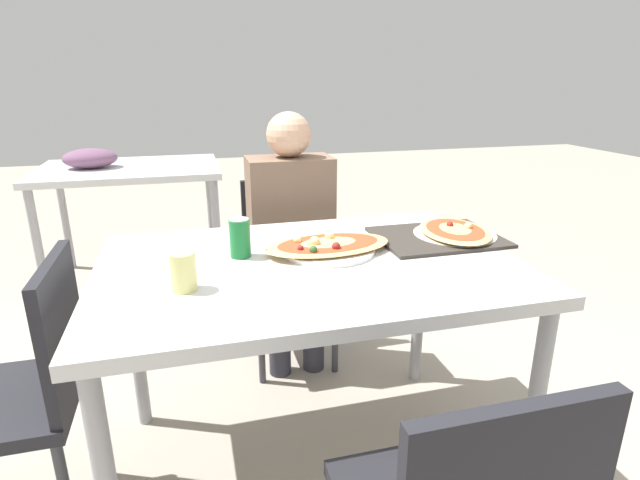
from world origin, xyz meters
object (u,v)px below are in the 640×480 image
at_px(soda_can, 240,238).
at_px(person_seated, 291,226).
at_px(dining_table, 309,283).
at_px(drink_glass, 183,271).
at_px(pizza_main, 328,246).
at_px(chair_far_seated, 287,259).
at_px(pizza_second, 455,232).
at_px(chair_side_left, 24,386).

bearing_deg(soda_can, person_seated, 63.38).
distance_m(dining_table, person_seated, 0.66).
relative_size(person_seated, drink_glass, 11.02).
relative_size(soda_can, drink_glass, 1.17).
bearing_deg(person_seated, pizza_main, 90.33).
relative_size(chair_far_seated, pizza_second, 2.30).
xyz_separation_m(drink_glass, pizza_second, (0.94, 0.22, -0.03)).
bearing_deg(pizza_main, chair_far_seated, 90.28).
distance_m(pizza_main, pizza_second, 0.48).
xyz_separation_m(chair_side_left, person_seated, (0.91, 0.69, 0.20)).
distance_m(soda_can, drink_glass, 0.28).
height_order(pizza_main, drink_glass, drink_glass).
height_order(soda_can, pizza_second, soda_can).
bearing_deg(dining_table, pizza_main, 41.18).
distance_m(dining_table, chair_side_left, 0.86).
relative_size(dining_table, pizza_main, 2.95).
bearing_deg(person_seated, dining_table, 83.17).
height_order(dining_table, chair_far_seated, chair_far_seated).
bearing_deg(dining_table, chair_far_seated, 84.15).
height_order(chair_far_seated, chair_side_left, same).
bearing_deg(soda_can, chair_side_left, -167.66).
xyz_separation_m(chair_far_seated, pizza_second, (0.48, -0.66, 0.30)).
bearing_deg(person_seated, drink_glass, 59.70).
relative_size(chair_far_seated, soda_can, 6.83).
bearing_deg(pizza_main, person_seated, 90.33).
height_order(chair_far_seated, person_seated, person_seated).
relative_size(chair_side_left, pizza_second, 2.30).
xyz_separation_m(chair_side_left, soda_can, (0.64, 0.14, 0.34)).
height_order(drink_glass, pizza_second, drink_glass).
relative_size(pizza_main, drink_glass, 4.07).
bearing_deg(chair_far_seated, dining_table, 84.15).
bearing_deg(pizza_main, dining_table, -138.82).
distance_m(chair_far_seated, pizza_second, 0.87).
relative_size(person_seated, pizza_main, 2.71).
relative_size(person_seated, soda_can, 9.43).
xyz_separation_m(pizza_main, soda_can, (-0.28, 0.03, 0.04)).
relative_size(chair_side_left, person_seated, 0.72).
bearing_deg(chair_side_left, soda_can, -77.66).
bearing_deg(person_seated, chair_far_seated, -90.00).
xyz_separation_m(dining_table, pizza_main, (0.08, 0.07, 0.09)).
xyz_separation_m(dining_table, chair_far_seated, (0.08, 0.77, -0.20)).
bearing_deg(pizza_second, soda_can, -179.84).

